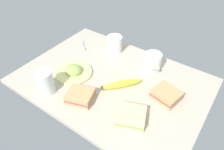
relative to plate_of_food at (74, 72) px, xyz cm
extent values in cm
cube|color=#BCB29E|center=(18.33, 7.51, -2.40)|extent=(90.00, 64.00, 2.00)
cylinder|color=#EAE58C|center=(0.00, 0.00, -0.80)|extent=(18.31, 18.31, 1.20)
ellipsoid|color=#99BF59|center=(0.00, 0.00, 1.00)|extent=(8.60, 7.74, 4.83)
cylinder|color=white|center=(30.45, 26.09, 3.36)|extent=(8.64, 8.64, 9.52)
cylinder|color=black|center=(30.45, 26.09, 7.62)|extent=(7.60, 7.60, 0.40)
cylinder|color=white|center=(33.97, 21.38, 3.83)|extent=(3.83, 3.29, 1.20)
cylinder|color=white|center=(5.07, 28.74, 3.25)|extent=(8.72, 8.72, 9.32)
cylinder|color=brown|center=(5.07, 28.74, 7.41)|extent=(7.68, 7.68, 0.40)
cylinder|color=white|center=(0.09, 31.97, 3.72)|extent=(3.14, 3.95, 1.20)
cube|color=beige|center=(38.44, -8.01, -0.60)|extent=(14.71, 14.08, 1.60)
cube|color=#8CB24C|center=(38.44, -8.01, 0.80)|extent=(14.71, 14.08, 1.20)
cube|color=beige|center=(38.44, -8.01, 2.20)|extent=(14.71, 14.08, 1.60)
cube|color=tan|center=(45.21, 11.25, -0.60)|extent=(12.99, 12.12, 1.60)
cube|color=#C14C4C|center=(45.21, 11.25, 0.80)|extent=(12.99, 12.12, 1.20)
cube|color=tan|center=(45.21, 11.25, 2.20)|extent=(12.99, 12.12, 1.60)
cube|color=tan|center=(14.58, -11.30, -0.60)|extent=(13.55, 12.85, 1.60)
cube|color=#C14C4C|center=(14.58, -11.30, 0.80)|extent=(13.55, 12.85, 1.20)
cube|color=tan|center=(14.58, -11.30, 2.20)|extent=(13.55, 12.85, 1.60)
cylinder|color=silver|center=(-1.64, -16.16, 4.20)|extent=(7.78, 7.78, 11.21)
cylinder|color=white|center=(-1.64, -16.16, 2.51)|extent=(7.00, 7.00, 7.82)
ellipsoid|color=yellow|center=(24.97, 6.23, 0.21)|extent=(15.07, 17.44, 3.23)
cube|color=#4C3819|center=(19.00, -1.08, 0.21)|extent=(1.20, 1.20, 1.20)
ellipsoid|color=silver|center=(-10.60, 19.70, -1.00)|extent=(4.26, 4.22, 0.80)
cylinder|color=silver|center=(-14.73, 23.65, -1.05)|extent=(6.15, 5.92, 0.70)
camera|label=1|loc=(62.81, -55.50, 68.30)|focal=33.83mm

